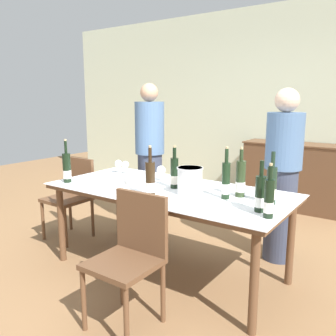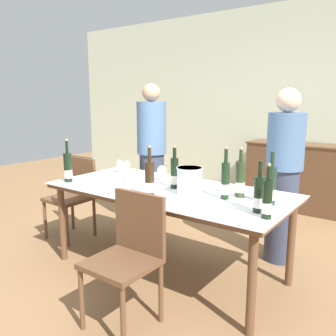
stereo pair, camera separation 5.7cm
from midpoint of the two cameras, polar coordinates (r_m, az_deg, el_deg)
ground_plane at (r=3.28m, az=-0.52°, el=-16.14°), size 12.00×12.00×0.00m
back_wall at (r=5.43m, az=17.04°, el=9.55°), size 8.00×0.10×2.80m
sideboard_cabinet at (r=5.14m, az=19.72°, el=-1.30°), size 1.45×0.46×0.91m
dining_table at (r=3.03m, az=-0.54°, el=-4.51°), size 2.07×0.97×0.75m
ice_bucket at (r=2.82m, az=2.95°, el=-1.97°), size 0.21×0.21×0.22m
wine_bottle_0 at (r=3.01m, az=0.49°, el=-0.88°), size 0.07×0.07×0.37m
wine_bottle_1 at (r=2.80m, az=10.98°, el=-1.84°), size 0.08×0.08×0.39m
wine_bottle_2 at (r=3.36m, az=-16.39°, el=-0.07°), size 0.07×0.07×0.40m
wine_bottle_3 at (r=2.75m, az=-3.46°, el=-1.94°), size 0.08×0.08×0.40m
wine_bottle_4 at (r=2.46m, az=13.95°, el=-4.14°), size 0.07×0.07×0.35m
wine_bottle_5 at (r=2.72m, az=8.67°, el=-2.08°), size 0.06×0.06×0.40m
wine_bottle_6 at (r=2.66m, az=15.68°, el=-2.81°), size 0.07×0.07×0.38m
wine_bottle_7 at (r=2.35m, az=15.22°, el=-4.84°), size 0.06×0.06×0.36m
wine_glass_0 at (r=2.83m, az=-6.81°, el=-2.18°), size 0.09×0.09×0.15m
wine_glass_1 at (r=3.28m, az=-1.63°, el=-0.41°), size 0.09×0.09×0.14m
wine_glass_2 at (r=3.67m, az=-8.41°, el=0.63°), size 0.08×0.08×0.14m
wine_glass_3 at (r=3.63m, az=-7.29°, el=0.46°), size 0.07×0.07×0.13m
chair_left_end at (r=4.02m, az=-15.45°, el=-3.72°), size 0.42×0.42×0.86m
chair_near_front at (r=2.44m, az=-6.59°, el=-12.91°), size 0.42×0.42×0.88m
person_host at (r=4.07m, az=-3.33°, el=1.67°), size 0.33×0.33×1.67m
person_guest_left at (r=3.40m, az=17.41°, el=-1.34°), size 0.33×0.33×1.60m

